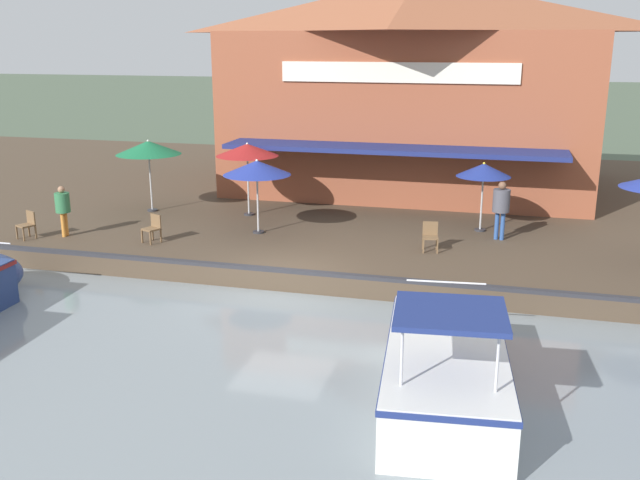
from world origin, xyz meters
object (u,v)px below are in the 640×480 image
at_px(person_at_quay_edge, 63,205).
at_px(person_mid_patio, 501,203).
at_px(patio_umbrella_mid_patio_right, 257,168).
at_px(tree_upstream_bank, 450,83).
at_px(patio_umbrella_mid_patio_left, 247,150).
at_px(cafe_chair_far_corner_seat, 153,227).
at_px(cafe_chair_mid_patio, 28,223).
at_px(motorboat_far_downstream, 445,358).
at_px(cafe_chair_under_first_umbrella, 430,235).
at_px(patio_umbrella_by_entrance, 148,148).
at_px(waterfront_restaurant, 415,82).
at_px(patio_umbrella_far_corner, 484,170).

bearing_deg(person_at_quay_edge, person_mid_patio, 103.14).
distance_m(patio_umbrella_mid_patio_right, tree_upstream_bank, 15.70).
distance_m(patio_umbrella_mid_patio_left, cafe_chair_far_corner_seat, 4.72).
distance_m(cafe_chair_mid_patio, motorboat_far_downstream, 14.52).
bearing_deg(cafe_chair_under_first_umbrella, patio_umbrella_by_entrance, -103.71).
relative_size(cafe_chair_far_corner_seat, person_mid_patio, 0.47).
relative_size(patio_umbrella_mid_patio_left, motorboat_far_downstream, 0.42).
bearing_deg(patio_umbrella_by_entrance, patio_umbrella_mid_patio_right, 68.24).
relative_size(waterfront_restaurant, patio_umbrella_far_corner, 6.54).
relative_size(cafe_chair_under_first_umbrella, person_mid_patio, 0.47).
bearing_deg(cafe_chair_under_first_umbrella, patio_umbrella_mid_patio_left, -112.92).
xyz_separation_m(patio_umbrella_mid_patio_left, person_at_quay_edge, (4.13, -4.60, -1.31)).
xyz_separation_m(patio_umbrella_mid_patio_left, patio_umbrella_far_corner, (0.13, 7.99, -0.32)).
distance_m(patio_umbrella_by_entrance, tree_upstream_bank, 16.10).
bearing_deg(waterfront_restaurant, patio_umbrella_far_corner, 23.57).
bearing_deg(patio_umbrella_by_entrance, patio_umbrella_mid_patio_left, 95.05).
relative_size(person_at_quay_edge, motorboat_far_downstream, 0.26).
distance_m(patio_umbrella_by_entrance, cafe_chair_mid_patio, 5.09).
bearing_deg(person_mid_patio, motorboat_far_downstream, -4.92).
bearing_deg(person_mid_patio, patio_umbrella_mid_patio_left, -96.96).
height_order(patio_umbrella_mid_patio_right, cafe_chair_far_corner_seat, patio_umbrella_mid_patio_right).
bearing_deg(tree_upstream_bank, cafe_chair_under_first_umbrella, 3.34).
xyz_separation_m(waterfront_restaurant, person_mid_patio, (8.32, 3.84, -3.12)).
relative_size(motorboat_far_downstream, tree_upstream_bank, 1.04).
xyz_separation_m(waterfront_restaurant, patio_umbrella_far_corner, (7.40, 3.23, -2.30)).
height_order(patio_umbrella_far_corner, cafe_chair_under_first_umbrella, patio_umbrella_far_corner).
distance_m(cafe_chair_mid_patio, person_mid_patio, 14.62).
distance_m(patio_umbrella_mid_patio_left, person_mid_patio, 8.74).
bearing_deg(cafe_chair_far_corner_seat, patio_umbrella_mid_patio_left, 158.60).
height_order(patio_umbrella_by_entrance, cafe_chair_under_first_umbrella, patio_umbrella_by_entrance).
xyz_separation_m(cafe_chair_under_first_umbrella, motorboat_far_downstream, (7.51, 1.13, -0.38)).
relative_size(patio_umbrella_by_entrance, patio_umbrella_far_corner, 1.15).
xyz_separation_m(patio_umbrella_mid_patio_right, cafe_chair_far_corner_seat, (1.85, -2.73, -1.63)).
xyz_separation_m(patio_umbrella_by_entrance, person_at_quay_edge, (3.82, -1.02, -1.30)).
height_order(cafe_chair_under_first_umbrella, cafe_chair_far_corner_seat, same).
relative_size(patio_umbrella_mid_patio_left, patio_umbrella_far_corner, 1.14).
xyz_separation_m(person_mid_patio, tree_upstream_bank, (-13.73, -2.83, 2.78)).
xyz_separation_m(waterfront_restaurant, cafe_chair_far_corner_seat, (11.33, -6.35, -3.80)).
height_order(person_mid_patio, person_at_quay_edge, person_mid_patio).
xyz_separation_m(patio_umbrella_far_corner, tree_upstream_bank, (-12.81, -2.22, 1.95)).
xyz_separation_m(patio_umbrella_far_corner, person_mid_patio, (0.92, 0.61, -0.83)).
bearing_deg(patio_umbrella_mid_patio_left, person_at_quay_edge, -48.08).
distance_m(patio_umbrella_far_corner, cafe_chair_under_first_umbrella, 3.36).
relative_size(patio_umbrella_by_entrance, patio_umbrella_mid_patio_right, 1.08).
distance_m(patio_umbrella_by_entrance, person_at_quay_edge, 4.16).
bearing_deg(patio_umbrella_far_corner, waterfront_restaurant, -156.43).
bearing_deg(cafe_chair_mid_patio, motorboat_far_downstream, 66.94).
relative_size(waterfront_restaurant, patio_umbrella_by_entrance, 5.69).
relative_size(waterfront_restaurant, patio_umbrella_mid_patio_right, 6.17).
bearing_deg(patio_umbrella_mid_patio_right, motorboat_far_downstream, 39.34).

